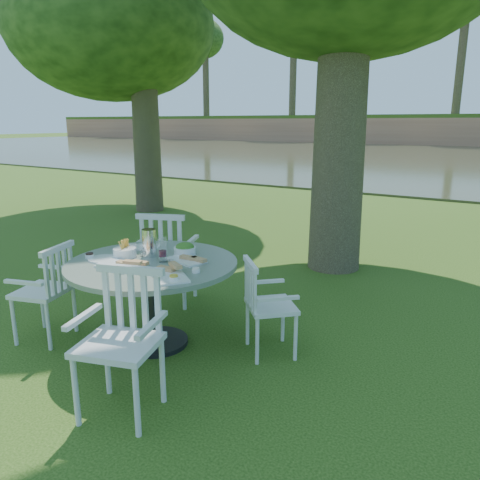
% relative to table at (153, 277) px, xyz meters
% --- Properties ---
extents(ground, '(140.00, 140.00, 0.00)m').
position_rel_table_xyz_m(ground, '(0.43, 0.51, -0.62)').
color(ground, '#1F3D0C').
rests_on(ground, ground).
extents(table, '(1.44, 1.44, 0.76)m').
position_rel_table_xyz_m(table, '(0.00, 0.00, 0.00)').
color(table, black).
rests_on(table, ground).
extents(chair_ne, '(0.56, 0.56, 0.81)m').
position_rel_table_xyz_m(chair_ne, '(0.87, 0.35, -0.14)').
color(chair_ne, silver).
rests_on(chair_ne, ground).
extents(chair_nw, '(0.65, 0.63, 1.00)m').
position_rel_table_xyz_m(chair_nw, '(-0.52, 0.75, -0.03)').
color(chair_nw, silver).
rests_on(chair_nw, ground).
extents(chair_sw, '(0.53, 0.54, 0.87)m').
position_rel_table_xyz_m(chair_sw, '(-0.83, -0.42, -0.10)').
color(chair_sw, silver).
rests_on(chair_sw, ground).
extents(chair_se, '(0.60, 0.58, 0.97)m').
position_rel_table_xyz_m(chair_se, '(0.47, -0.78, -0.05)').
color(chair_se, silver).
rests_on(chair_se, ground).
extents(tableware, '(1.18, 0.88, 0.24)m').
position_rel_table_xyz_m(tableware, '(-0.07, 0.05, 0.19)').
color(tableware, white).
rests_on(tableware, table).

